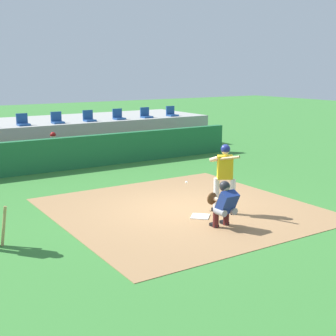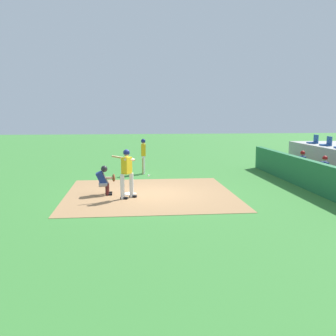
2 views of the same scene
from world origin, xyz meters
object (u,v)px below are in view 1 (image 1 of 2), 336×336
at_px(stadium_seat_6, 118,116).
at_px(stadium_seat_8, 172,113).
at_px(home_plate, 200,216).
at_px(catcher_crouched, 224,203).
at_px(stadium_seat_3, 23,122).
at_px(stadium_seat_5, 89,118).
at_px(stadium_seat_7, 146,115).
at_px(batter_at_plate, 224,174).
at_px(dugout_player_1, 55,149).
at_px(stadium_seat_4, 57,120).

height_order(stadium_seat_6, stadium_seat_8, same).
relative_size(home_plate, catcher_crouched, 0.22).
distance_m(home_plate, stadium_seat_3, 10.39).
bearing_deg(stadium_seat_8, stadium_seat_5, 180.00).
bearing_deg(stadium_seat_7, stadium_seat_3, 180.00).
bearing_deg(batter_at_plate, home_plate, 174.23).
height_order(home_plate, stadium_seat_6, stadium_seat_6).
height_order(stadium_seat_5, stadium_seat_6, same).
xyz_separation_m(catcher_crouched, dugout_player_1, (-0.85, 9.06, 0.07)).
distance_m(dugout_player_1, stadium_seat_7, 5.65).
distance_m(dugout_player_1, stadium_seat_8, 7.00).
bearing_deg(stadium_seat_7, dugout_player_1, -158.63).
bearing_deg(catcher_crouched, stadium_seat_5, 82.52).
xyz_separation_m(batter_at_plate, stadium_seat_4, (-0.69, 10.25, 0.50)).
xyz_separation_m(stadium_seat_5, stadium_seat_6, (1.44, 0.00, 0.00)).
distance_m(stadium_seat_3, stadium_seat_6, 4.33).
xyz_separation_m(dugout_player_1, stadium_seat_8, (6.64, 2.03, 0.86)).
bearing_deg(stadium_seat_6, stadium_seat_8, 0.00).
xyz_separation_m(home_plate, stadium_seat_5, (1.44, 10.18, 1.51)).
bearing_deg(stadium_seat_7, stadium_seat_8, 0.00).
distance_m(stadium_seat_7, stadium_seat_8, 1.44).
relative_size(home_plate, dugout_player_1, 0.34).
relative_size(stadium_seat_4, stadium_seat_5, 1.00).
height_order(stadium_seat_4, stadium_seat_8, same).
xyz_separation_m(home_plate, stadium_seat_3, (-1.44, 10.18, 1.51)).
xyz_separation_m(stadium_seat_4, stadium_seat_6, (2.89, 0.00, 0.00)).
xyz_separation_m(home_plate, stadium_seat_6, (2.89, 10.18, 1.51)).
relative_size(catcher_crouched, stadium_seat_6, 4.25).
bearing_deg(stadium_seat_5, stadium_seat_8, 0.00).
relative_size(home_plate, stadium_seat_6, 0.92).
height_order(batter_at_plate, stadium_seat_8, stadium_seat_8).
distance_m(stadium_seat_3, stadium_seat_5, 2.89).
relative_size(catcher_crouched, stadium_seat_8, 4.25).
distance_m(dugout_player_1, stadium_seat_4, 2.37).
distance_m(batter_at_plate, catcher_crouched, 1.18).
bearing_deg(stadium_seat_5, stadium_seat_3, 180.00).
xyz_separation_m(stadium_seat_3, stadium_seat_4, (1.44, 0.00, 0.00)).
bearing_deg(stadium_seat_8, batter_at_plate, -116.39).
bearing_deg(dugout_player_1, stadium_seat_7, 21.37).
height_order(batter_at_plate, dugout_player_1, batter_at_plate).
bearing_deg(home_plate, stadium_seat_8, 60.42).
distance_m(stadium_seat_5, stadium_seat_8, 4.33).
bearing_deg(stadium_seat_4, stadium_seat_5, 0.00).
bearing_deg(stadium_seat_3, batter_at_plate, -78.22).
distance_m(batter_at_plate, dugout_player_1, 8.37).
relative_size(catcher_crouched, dugout_player_1, 1.57).
bearing_deg(catcher_crouched, dugout_player_1, 95.38).
height_order(dugout_player_1, stadium_seat_5, stadium_seat_5).
height_order(stadium_seat_3, stadium_seat_5, same).
bearing_deg(home_plate, stadium_seat_6, 74.16).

